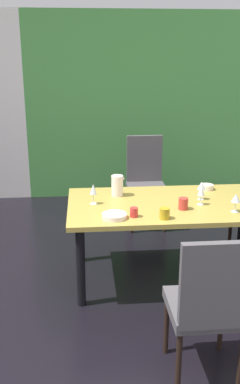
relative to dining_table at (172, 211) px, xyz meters
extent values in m
cube|color=black|center=(-0.77, -0.57, -0.66)|extent=(5.59, 6.20, 0.02)
cube|color=#489144|center=(0.25, 2.48, 0.61)|extent=(3.55, 0.10, 2.52)
cube|color=#AF9540|center=(0.00, 0.00, 0.06)|extent=(1.82, 0.99, 0.04)
cylinder|color=black|center=(-0.81, 0.39, -0.31)|extent=(0.07, 0.07, 0.69)
cylinder|color=black|center=(-0.81, -0.39, -0.31)|extent=(0.07, 0.07, 0.69)
cube|color=#4C494C|center=(-0.04, 1.23, -0.18)|extent=(0.44, 0.44, 0.07)
cube|color=#4C494C|center=(-0.04, 1.43, 0.11)|extent=(0.42, 0.05, 0.59)
cylinder|color=black|center=(0.15, 1.04, -0.43)|extent=(0.04, 0.04, 0.43)
cylinder|color=black|center=(-0.23, 1.04, -0.43)|extent=(0.04, 0.04, 0.43)
cylinder|color=black|center=(0.15, 1.42, -0.43)|extent=(0.04, 0.04, 0.43)
cylinder|color=black|center=(-0.23, 1.42, -0.43)|extent=(0.04, 0.04, 0.43)
cube|color=#4C494C|center=(-0.04, -1.23, -0.18)|extent=(0.44, 0.44, 0.07)
cube|color=#4C494C|center=(-0.04, -1.43, 0.09)|extent=(0.42, 0.05, 0.53)
cylinder|color=black|center=(-0.23, -1.04, -0.43)|extent=(0.04, 0.04, 0.43)
cylinder|color=black|center=(0.15, -1.04, -0.43)|extent=(0.04, 0.04, 0.43)
cylinder|color=black|center=(-0.23, -1.42, -0.43)|extent=(0.04, 0.04, 0.43)
cylinder|color=black|center=(0.72, 0.48, -0.43)|extent=(0.04, 0.04, 0.43)
cylinder|color=silver|center=(-0.69, 0.03, 0.08)|extent=(0.06, 0.06, 0.00)
cylinder|color=silver|center=(-0.69, 0.03, 0.13)|extent=(0.01, 0.01, 0.09)
cone|color=silver|center=(-0.69, 0.03, 0.21)|extent=(0.06, 0.06, 0.09)
cylinder|color=silver|center=(0.47, -0.27, 0.08)|extent=(0.06, 0.06, 0.00)
cylinder|color=silver|center=(0.47, -0.27, 0.12)|extent=(0.01, 0.01, 0.08)
cone|color=silver|center=(0.47, -0.27, 0.20)|extent=(0.07, 0.07, 0.07)
cylinder|color=silver|center=(0.23, -0.07, 0.08)|extent=(0.06, 0.06, 0.00)
cylinder|color=silver|center=(0.23, -0.07, 0.12)|extent=(0.01, 0.01, 0.08)
cone|color=silver|center=(0.23, -0.07, 0.21)|extent=(0.06, 0.06, 0.09)
cylinder|color=silver|center=(0.27, 0.06, 0.08)|extent=(0.06, 0.06, 0.00)
cylinder|color=silver|center=(0.27, 0.06, 0.13)|extent=(0.01, 0.01, 0.09)
cone|color=silver|center=(0.27, 0.06, 0.21)|extent=(0.07, 0.07, 0.07)
cylinder|color=white|center=(0.41, 0.34, 0.10)|extent=(0.13, 0.13, 0.05)
cylinder|color=silver|center=(-0.53, -0.32, 0.10)|extent=(0.20, 0.20, 0.04)
cylinder|color=#B5941C|center=(-0.14, -0.37, 0.12)|extent=(0.08, 0.08, 0.09)
cylinder|color=#C13730|center=(0.06, -0.17, 0.13)|extent=(0.08, 0.08, 0.10)
cylinder|color=red|center=(-0.37, -0.31, 0.12)|extent=(0.06, 0.06, 0.08)
cylinder|color=white|center=(-0.46, 0.23, 0.17)|extent=(0.11, 0.11, 0.19)
cone|color=white|center=(-0.41, 0.23, 0.25)|extent=(0.04, 0.04, 0.03)
camera|label=1|loc=(-0.76, -3.47, 1.32)|focal=40.00mm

